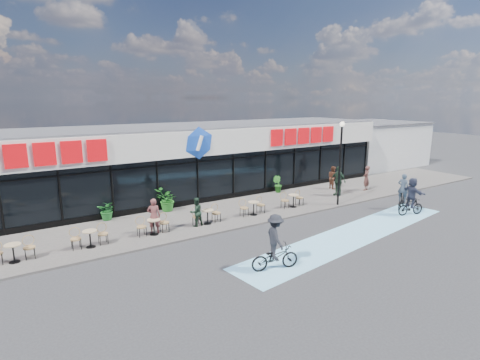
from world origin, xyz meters
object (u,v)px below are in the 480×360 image
(lamp_post, at_px, (340,156))
(patron_left, at_px, (154,216))
(patron_right, at_px, (196,212))
(pedestrian_c, at_px, (366,178))
(cyclist_b, at_px, (402,196))
(cyclist_a, at_px, (412,198))
(potted_plant_right, at_px, (277,184))
(pedestrian_a, at_px, (338,181))
(pedestrian_b, at_px, (333,177))
(potted_plant_mid, at_px, (167,200))
(potted_plant_left, at_px, (107,210))

(lamp_post, xyz_separation_m, patron_left, (-10.94, 1.25, -2.10))
(patron_right, height_order, pedestrian_c, pedestrian_c)
(patron_left, height_order, pedestrian_c, pedestrian_c)
(lamp_post, height_order, cyclist_b, lamp_post)
(lamp_post, height_order, pedestrian_c, lamp_post)
(patron_left, distance_m, cyclist_a, 13.85)
(potted_plant_right, height_order, pedestrian_a, pedestrian_a)
(patron_left, xyz_separation_m, pedestrian_a, (12.56, 0.30, 0.13))
(pedestrian_b, bearing_deg, patron_right, 110.36)
(patron_right, bearing_deg, lamp_post, 166.21)
(patron_left, relative_size, pedestrian_c, 0.99)
(potted_plant_mid, xyz_separation_m, pedestrian_c, (13.48, -2.70, 0.19))
(potted_plant_right, bearing_deg, potted_plant_mid, -179.28)
(potted_plant_mid, height_order, cyclist_b, cyclist_b)
(potted_plant_mid, bearing_deg, pedestrian_b, -5.51)
(potted_plant_mid, xyz_separation_m, patron_left, (-1.80, -2.97, 0.18))
(patron_left, height_order, pedestrian_b, patron_left)
(lamp_post, xyz_separation_m, patron_right, (-8.84, 1.08, -2.21))
(cyclist_b, bearing_deg, potted_plant_mid, 151.01)
(lamp_post, height_order, potted_plant_left, lamp_post)
(potted_plant_mid, xyz_separation_m, cyclist_b, (11.91, -6.60, -0.00))
(potted_plant_mid, bearing_deg, pedestrian_c, -11.34)
(potted_plant_left, height_order, pedestrian_c, pedestrian_c)
(potted_plant_right, xyz_separation_m, patron_right, (-7.64, -3.24, 0.17))
(patron_left, bearing_deg, potted_plant_right, -137.84)
(patron_left, height_order, cyclist_b, cyclist_b)
(potted_plant_right, relative_size, cyclist_b, 0.53)
(potted_plant_mid, bearing_deg, cyclist_a, -34.03)
(patron_left, bearing_deg, pedestrian_c, -154.33)
(lamp_post, distance_m, pedestrian_a, 2.98)
(lamp_post, xyz_separation_m, pedestrian_a, (1.61, 1.55, -1.97))
(patron_right, relative_size, cyclist_b, 0.69)
(lamp_post, relative_size, potted_plant_mid, 3.74)
(potted_plant_mid, relative_size, patron_right, 0.90)
(patron_right, relative_size, pedestrian_c, 0.86)
(potted_plant_left, distance_m, potted_plant_right, 11.14)
(pedestrian_a, relative_size, pedestrian_c, 1.14)
(potted_plant_right, xyz_separation_m, pedestrian_b, (3.93, -1.25, 0.25))
(potted_plant_right, bearing_deg, potted_plant_left, 179.47)
(pedestrian_b, bearing_deg, potted_plant_right, 82.97)
(lamp_post, xyz_separation_m, cyclist_b, (2.76, -2.38, -2.29))
(lamp_post, distance_m, patron_right, 9.17)
(potted_plant_left, relative_size, pedestrian_b, 0.64)
(potted_plant_left, relative_size, potted_plant_mid, 0.79)
(potted_plant_mid, bearing_deg, potted_plant_left, 176.39)
(potted_plant_mid, xyz_separation_m, potted_plant_right, (7.94, 0.10, -0.10))
(potted_plant_mid, bearing_deg, potted_plant_right, 0.72)
(potted_plant_right, height_order, patron_left, patron_left)
(potted_plant_left, distance_m, pedestrian_a, 14.26)
(pedestrian_b, bearing_deg, pedestrian_a, 154.33)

